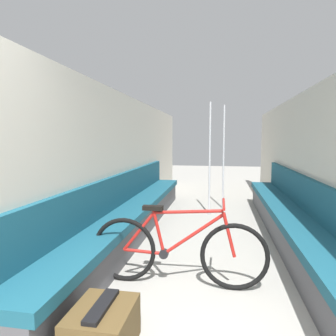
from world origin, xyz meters
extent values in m
cube|color=beige|center=(-1.40, 3.35, 1.07)|extent=(0.10, 9.89, 2.14)
cube|color=beige|center=(1.40, 3.35, 1.07)|extent=(0.10, 9.89, 2.14)
cube|color=#4C4C51|center=(-1.10, 3.14, 0.18)|extent=(0.42, 5.54, 0.36)
cube|color=#195166|center=(-1.10, 3.14, 0.41)|extent=(0.49, 5.54, 0.10)
cube|color=#195166|center=(-1.32, 3.14, 0.69)|extent=(0.07, 5.54, 0.45)
cube|color=#4C4C51|center=(1.10, 3.14, 0.18)|extent=(0.42, 5.54, 0.36)
cube|color=#195166|center=(1.10, 3.14, 0.41)|extent=(0.49, 5.54, 0.10)
cube|color=#195166|center=(1.32, 3.14, 0.69)|extent=(0.07, 5.54, 0.45)
torus|color=black|center=(-0.78, 1.73, 0.32)|extent=(0.65, 0.05, 0.65)
torus|color=black|center=(0.30, 1.73, 0.32)|extent=(0.65, 0.05, 0.65)
cylinder|color=#B21E19|center=(-0.58, 1.73, 0.32)|extent=(0.41, 0.03, 0.05)
cylinder|color=#B21E19|center=(-0.64, 1.73, 0.51)|extent=(0.32, 0.03, 0.40)
cylinder|color=#B21E19|center=(-0.43, 1.73, 0.54)|extent=(0.14, 0.03, 0.46)
cylinder|color=#B21E19|center=(-0.09, 1.73, 0.52)|extent=(0.59, 0.03, 0.45)
cylinder|color=#B21E19|center=(-0.15, 1.73, 0.74)|extent=(0.68, 0.03, 0.08)
cylinder|color=#B21E19|center=(0.25, 1.73, 0.53)|extent=(0.14, 0.03, 0.43)
cylinder|color=black|center=(-0.38, 1.73, 0.31)|extent=(0.09, 0.06, 0.09)
cube|color=black|center=(-0.49, 1.73, 0.76)|extent=(0.20, 0.07, 0.04)
cylinder|color=#B21E19|center=(0.19, 1.73, 0.83)|extent=(0.02, 0.46, 0.02)
cylinder|color=gray|center=(0.21, 5.16, 0.01)|extent=(0.08, 0.08, 0.01)
cylinder|color=silver|center=(0.21, 5.16, 1.06)|extent=(0.04, 0.04, 2.12)
cylinder|color=gray|center=(-0.05, 4.62, 0.01)|extent=(0.08, 0.08, 0.01)
cylinder|color=silver|center=(-0.05, 4.62, 1.06)|extent=(0.04, 0.04, 2.12)
cube|color=brown|center=(-0.61, 0.73, 0.15)|extent=(0.40, 0.48, 0.31)
cube|color=black|center=(-0.61, 0.73, 0.32)|extent=(0.10, 0.41, 0.03)
camera|label=1|loc=(0.16, -1.06, 1.43)|focal=32.00mm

